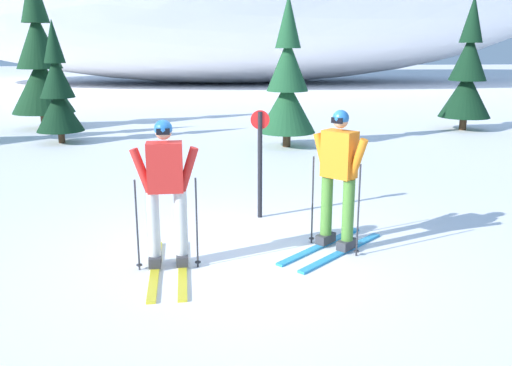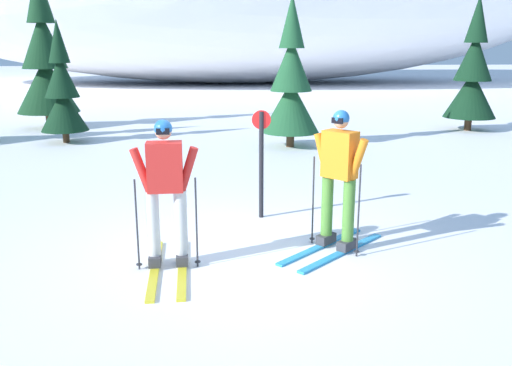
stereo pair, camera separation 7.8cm
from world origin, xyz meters
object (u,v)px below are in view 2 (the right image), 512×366
object	(u,v)px
skier_red_jacket	(166,192)
pine_tree_center_right	(291,85)
skier_orange_jacket	(338,178)
pine_tree_center_left	(45,62)
trail_marker_post	(261,158)
pine_tree_center	(62,92)
pine_tree_far_right	(473,75)

from	to	relation	value
skier_red_jacket	pine_tree_center_right	distance (m)	8.01
skier_orange_jacket	skier_red_jacket	bearing A→B (deg)	-168.69
pine_tree_center_left	trail_marker_post	world-z (taller)	pine_tree_center_left
pine_tree_center	trail_marker_post	size ratio (longest dim) A/B	1.95
pine_tree_center_left	trail_marker_post	xyz separation A→B (m)	(5.84, -9.59, -1.11)
skier_orange_jacket	pine_tree_far_right	world-z (taller)	pine_tree_far_right
pine_tree_center_left	pine_tree_center	distance (m)	3.07
pine_tree_center	pine_tree_center_right	bearing A→B (deg)	-10.34
pine_tree_far_right	trail_marker_post	xyz separation A→B (m)	(-7.03, -8.06, -0.74)
pine_tree_center_left	skier_orange_jacket	bearing A→B (deg)	-58.62
skier_orange_jacket	trail_marker_post	size ratio (longest dim) A/B	1.10
skier_red_jacket	skier_orange_jacket	size ratio (longest dim) A/B	0.98
pine_tree_center_left	pine_tree_far_right	size ratio (longest dim) A/B	1.22
pine_tree_center	skier_orange_jacket	bearing A→B (deg)	-56.19
pine_tree_center_left	pine_tree_center_right	xyz separation A→B (m)	(7.08, -3.82, -0.46)
skier_red_jacket	pine_tree_center_right	xyz separation A→B (m)	(2.51, 7.58, 0.66)
pine_tree_far_right	trail_marker_post	size ratio (longest dim) A/B	2.43
pine_tree_center_left	pine_tree_center	size ratio (longest dim) A/B	1.52
skier_red_jacket	skier_orange_jacket	xyz separation A→B (m)	(2.12, 0.42, 0.02)
pine_tree_center	pine_tree_far_right	size ratio (longest dim) A/B	0.80
skier_red_jacket	pine_tree_center_left	xyz separation A→B (m)	(-4.57, 11.40, 1.12)
skier_red_jacket	pine_tree_far_right	distance (m)	12.91
skier_red_jacket	skier_orange_jacket	world-z (taller)	skier_orange_jacket
pine_tree_far_right	pine_tree_center_left	bearing A→B (deg)	173.22
pine_tree_center	pine_tree_center_left	bearing A→B (deg)	113.28
pine_tree_center	pine_tree_far_right	distance (m)	11.76
pine_tree_center_right	pine_tree_far_right	distance (m)	6.22
pine_tree_center_left	pine_tree_center	xyz separation A→B (m)	(1.18, -2.74, -0.70)
pine_tree_center_right	pine_tree_center	bearing A→B (deg)	169.66
pine_tree_far_right	trail_marker_post	world-z (taller)	pine_tree_far_right
pine_tree_center_left	pine_tree_far_right	xyz separation A→B (m)	(12.87, -1.53, -0.37)
pine_tree_center	pine_tree_center_right	size ratio (longest dim) A/B	0.85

